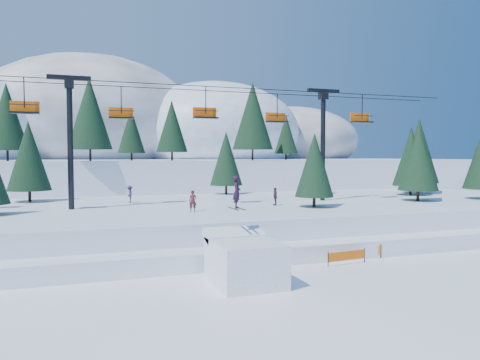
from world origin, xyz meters
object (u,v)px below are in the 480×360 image
object	(u,v)px
jump_kicker	(244,260)
banner_far	(360,250)
banner_near	(347,256)
chairlift	(197,124)

from	to	relation	value
jump_kicker	banner_far	size ratio (longest dim) A/B	2.01
jump_kicker	banner_far	distance (m)	9.56
banner_far	banner_near	bearing A→B (deg)	-145.87
jump_kicker	banner_near	bearing A→B (deg)	13.97
jump_kicker	banner_far	xyz separation A→B (m)	(9.05, 2.99, -0.70)
chairlift	banner_far	bearing A→B (deg)	-59.16
chairlift	jump_kicker	bearing A→B (deg)	-95.29
jump_kicker	banner_far	world-z (taller)	jump_kicker
banner_far	chairlift	bearing A→B (deg)	120.84
chairlift	banner_far	size ratio (longest dim) A/B	16.60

